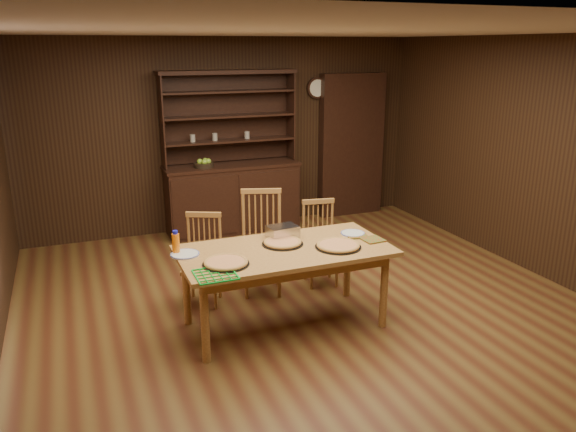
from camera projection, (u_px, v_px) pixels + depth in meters
name	position (u px, v px, depth m)	size (l,w,h in m)	color
floor	(314.00, 313.00, 5.43)	(6.00, 6.00, 0.00)	brown
room_shell	(316.00, 152.00, 4.97)	(6.00, 6.00, 6.00)	white
china_hutch	(232.00, 189.00, 7.70)	(1.84, 0.52, 2.17)	black
doorway	(351.00, 145.00, 8.37)	(1.00, 0.18, 2.10)	black
wall_clock	(317.00, 88.00, 7.98)	(0.30, 0.05, 0.30)	black
dining_table	(285.00, 257.00, 5.01)	(1.88, 0.94, 0.75)	#C18E43
chair_left	(203.00, 256.00, 5.57)	(0.48, 0.48, 0.91)	#B5823E
chair_center	(262.00, 238.00, 5.82)	(0.55, 0.53, 1.07)	#B5823E
chair_right	(320.00, 240.00, 6.03)	(0.42, 0.41, 0.91)	#B5823E
pizza_left	(226.00, 263.00, 4.62)	(0.39, 0.39, 0.04)	black
pizza_right	(338.00, 245.00, 5.01)	(0.41, 0.41, 0.04)	black
pizza_center	(283.00, 243.00, 5.09)	(0.38, 0.38, 0.04)	black
cooling_rack	(215.00, 274.00, 4.41)	(0.31, 0.31, 0.01)	#0DAA29
plate_left	(185.00, 254.00, 4.83)	(0.25, 0.25, 0.02)	silver
plate_right	(353.00, 233.00, 5.37)	(0.23, 0.23, 0.02)	silver
foil_dish	(282.00, 232.00, 5.27)	(0.28, 0.20, 0.11)	white
juice_bottle	(176.00, 243.00, 4.84)	(0.07, 0.07, 0.21)	orange
pot_holder_a	(373.00, 240.00, 5.20)	(0.19, 0.19, 0.01)	#A62412
pot_holder_b	(357.00, 235.00, 5.32)	(0.19, 0.19, 0.01)	#A62412
fruit_bowl	(204.00, 164.00, 7.39)	(0.26, 0.26, 0.12)	black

